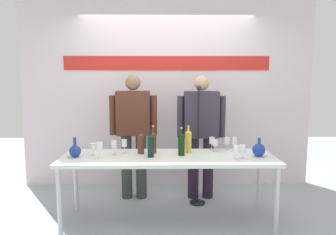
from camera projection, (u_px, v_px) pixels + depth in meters
ground_plane at (168, 221)px, 3.62m from camera, size 10.00×10.00×0.00m
back_wall at (167, 85)px, 4.70m from camera, size 4.25×0.11×3.00m
display_table at (168, 161)px, 3.53m from camera, size 2.35×0.72×0.76m
decanter_blue_left at (75, 151)px, 3.47m from camera, size 0.13×0.13×0.22m
decanter_blue_right at (259, 150)px, 3.50m from camera, size 0.14×0.14×0.21m
presenter_left at (133, 128)px, 4.20m from camera, size 0.63×0.22×1.65m
presenter_right at (201, 129)px, 4.21m from camera, size 0.64×0.22×1.64m
wine_bottle_0 at (181, 143)px, 3.54m from camera, size 0.07×0.07×0.32m
wine_bottle_1 at (141, 143)px, 3.62m from camera, size 0.07×0.07×0.29m
wine_bottle_2 at (151, 145)px, 3.46m from camera, size 0.07×0.07×0.31m
wine_bottle_3 at (188, 141)px, 3.66m from camera, size 0.07×0.07×0.32m
wine_bottle_4 at (153, 142)px, 3.64m from camera, size 0.07×0.07×0.32m
wine_glass_left_0 at (99, 147)px, 3.44m from camera, size 0.07×0.07×0.17m
wine_glass_left_1 at (93, 147)px, 3.55m from camera, size 0.07×0.07×0.14m
wine_glass_left_2 at (114, 144)px, 3.56m from camera, size 0.06×0.06×0.17m
wine_glass_left_3 at (124, 143)px, 3.62m from camera, size 0.06×0.06×0.16m
wine_glass_right_0 at (236, 149)px, 3.37m from camera, size 0.06×0.06×0.15m
wine_glass_right_1 at (215, 143)px, 3.71m from camera, size 0.06×0.06×0.15m
wine_glass_right_2 at (235, 141)px, 3.77m from camera, size 0.06×0.06×0.16m
wine_glass_right_3 at (227, 141)px, 3.81m from camera, size 0.07×0.07×0.15m
wine_glass_right_4 at (242, 149)px, 3.43m from camera, size 0.07×0.07×0.14m
wine_glass_right_5 at (212, 141)px, 3.80m from camera, size 0.06×0.06×0.16m
microphone_stand at (198, 165)px, 4.05m from camera, size 0.20×0.20×1.52m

